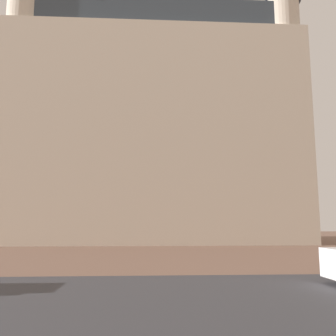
{
  "coord_description": "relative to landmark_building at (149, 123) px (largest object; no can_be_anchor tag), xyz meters",
  "views": [
    {
      "loc": [
        -0.39,
        0.76,
        1.69
      ],
      "look_at": [
        0.28,
        12.16,
        3.4
      ],
      "focal_mm": 38.94,
      "sensor_mm": 36.0,
      "label": 1
    }
  ],
  "objects": [
    {
      "name": "landmark_building",
      "position": [
        0.0,
        0.0,
        0.0
      ],
      "size": [
        24.93,
        14.17,
        36.91
      ],
      "color": "beige",
      "rests_on": "ground_plane"
    },
    {
      "name": "street_asphalt_strip",
      "position": [
        0.23,
        -26.04,
        -11.12
      ],
      "size": [
        120.0,
        8.81,
        0.0
      ],
      "primitive_type": "cube",
      "color": "#38383D",
      "rests_on": "ground_plane"
    },
    {
      "name": "ground_plane",
      "position": [
        0.23,
        -24.5,
        -11.12
      ],
      "size": [
        120.0,
        120.0,
        0.0
      ],
      "primitive_type": "plane",
      "color": "brown"
    }
  ]
}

